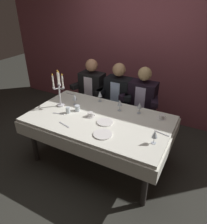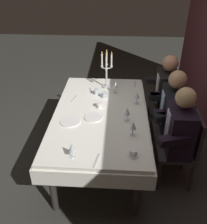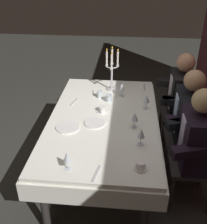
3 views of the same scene
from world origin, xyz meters
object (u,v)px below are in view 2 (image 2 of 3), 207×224
Objects in this scene: candelabra at (106,71)px; wine_glass_2 at (72,148)px; wine_glass_0 at (137,95)px; seated_diner_2 at (180,130)px; dinner_plate_0 at (93,117)px; coffee_cup_1 at (133,153)px; wine_glass_1 at (133,126)px; wine_glass_3 at (127,112)px; seated_diner_0 at (167,90)px; dinner_plate_1 at (70,121)px; wine_glass_4 at (116,85)px; water_tumbler_1 at (96,92)px; coffee_cup_0 at (99,105)px; water_tumbler_0 at (104,95)px; seated_diner_1 at (173,109)px; dining_table at (100,120)px.

candelabra is 3.34× the size of wine_glass_2.
wine_glass_0 is at bearing 148.21° from wine_glass_2.
seated_diner_2 reaches higher than wine_glass_0.
dinner_plate_0 is 1.58× the size of coffee_cup_1.
seated_diner_2 is at bearing 103.63° from wine_glass_1.
wine_glass_3 is 0.13× the size of seated_diner_0.
wine_glass_0 is at bearing 121.13° from dinner_plate_1.
wine_glass_4 is 1.95× the size of water_tumbler_1.
dinner_plate_0 is 0.97m from seated_diner_2.
coffee_cup_0 reaches higher than dinner_plate_0.
wine_glass_4 reaches higher than coffee_cup_1.
wine_glass_1 is 0.87m from water_tumbler_0.
coffee_cup_0 is at bearing -155.64° from coffee_cup_1.
dinner_plate_1 is at bearing -73.60° from seated_diner_1.
dinner_plate_0 is at bearing 169.38° from wine_glass_2.
wine_glass_2 is 1.24× the size of coffee_cup_0.
dining_table is at bearing -153.98° from coffee_cup_1.
wine_glass_1 and wine_glass_4 have the same top height.
coffee_cup_1 reaches higher than dinner_plate_0.
wine_glass_3 is 2.05× the size of water_tumbler_0.
dinner_plate_1 is at bearing -40.75° from coffee_cup_0.
water_tumbler_0 is at bearing -151.25° from wine_glass_3.
coffee_cup_1 is at bearing -20.82° from seated_diner_0.
coffee_cup_0 is at bearing -26.42° from wine_glass_4.
water_tumbler_1 is 0.07× the size of seated_diner_1.
wine_glass_0 is 0.13× the size of seated_diner_2.
seated_diner_0 reaches higher than wine_glass_3.
coffee_cup_1 reaches higher than dinner_plate_1.
seated_diner_0 is at bearing 107.40° from water_tumbler_0.
candelabra is at bearing -92.38° from seated_diner_0.
coffee_cup_0 is (-0.54, -0.40, -0.09)m from wine_glass_1.
wine_glass_1 is 0.13× the size of seated_diner_0.
wine_glass_3 and wine_glass_4 have the same top height.
candelabra is 0.44× the size of seated_diner_1.
water_tumbler_1 is (-0.57, -0.01, 0.04)m from dinner_plate_0.
seated_diner_2 reaches higher than wine_glass_1.
wine_glass_3 is at bearing 33.72° from water_tumbler_1.
water_tumbler_0 is 0.95× the size of water_tumbler_1.
dinner_plate_1 is at bearing -33.79° from wine_glass_4.
coffee_cup_0 is 1.00× the size of coffee_cup_1.
water_tumbler_0 is (-0.79, -0.34, -0.08)m from wine_glass_1.
water_tumbler_1 reaches higher than coffee_cup_1.
wine_glass_0 is 1.00× the size of wine_glass_2.
dinner_plate_0 is 0.93× the size of dinner_plate_1.
seated_diner_1 reaches higher than wine_glass_4.
wine_glass_0 reaches higher than coffee_cup_0.
wine_glass_1 and wine_glass_3 have the same top height.
wine_glass_4 is at bearing -79.87° from seated_diner_0.
wine_glass_1 is at bearing 35.98° from coffee_cup_0.
candelabra reaches higher than wine_glass_1.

